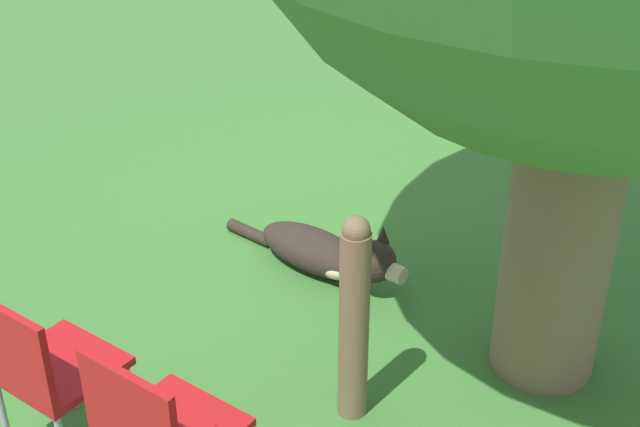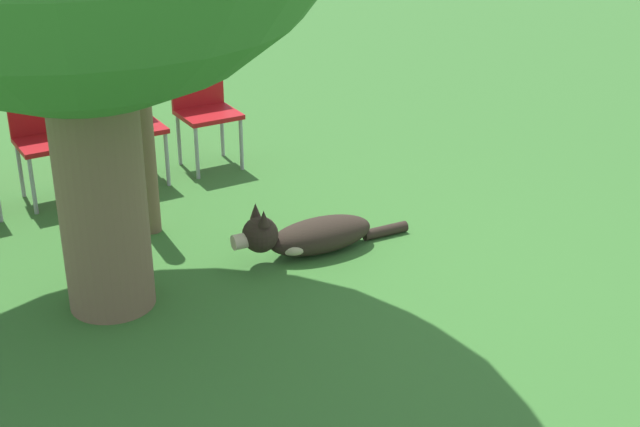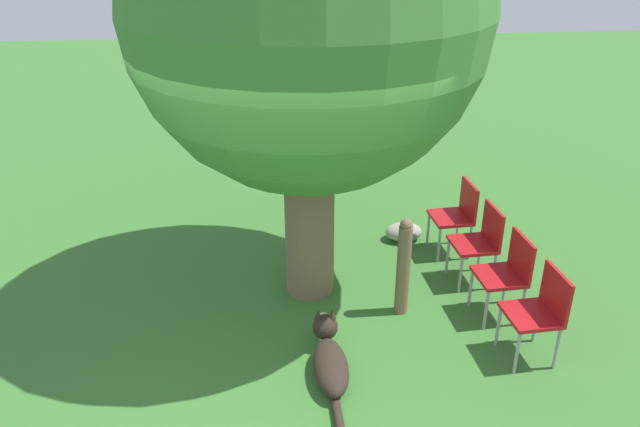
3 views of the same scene
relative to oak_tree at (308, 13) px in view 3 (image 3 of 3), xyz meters
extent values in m
plane|color=#38702D|center=(-0.29, -1.03, -2.77)|extent=(30.00, 30.00, 0.00)
cylinder|color=#7A6047|center=(0.00, 0.00, -1.81)|extent=(0.49, 0.49, 1.92)
sphere|color=#427F38|center=(0.00, 0.00, 0.03)|extent=(3.17, 3.17, 3.17)
ellipsoid|color=#2D231C|center=(0.07, -1.39, -2.66)|extent=(0.31, 0.73, 0.23)
ellipsoid|color=#C6B293|center=(0.07, -1.19, -2.67)|extent=(0.26, 0.26, 0.14)
sphere|color=#2D231C|center=(0.06, -0.96, -2.56)|extent=(0.23, 0.23, 0.23)
cylinder|color=#C6B293|center=(0.06, -0.83, -2.58)|extent=(0.10, 0.10, 0.10)
cone|color=#2D231C|center=(0.00, -0.96, -2.42)|extent=(0.07, 0.07, 0.10)
cone|color=#2D231C|center=(0.13, -0.96, -2.42)|extent=(0.07, 0.07, 0.10)
cylinder|color=#2D231C|center=(0.08, -1.88, -2.73)|extent=(0.08, 0.33, 0.07)
cylinder|color=brown|center=(0.86, -0.49, -2.30)|extent=(0.13, 0.13, 0.94)
sphere|color=brown|center=(0.86, -0.49, -1.81)|extent=(0.12, 0.12, 0.12)
cube|color=#B21419|center=(1.80, -1.26, -2.33)|extent=(0.45, 0.47, 0.04)
cube|color=#B21419|center=(1.99, -1.25, -2.12)|extent=(0.06, 0.44, 0.39)
cylinder|color=#99999E|center=(1.64, -1.46, -2.56)|extent=(0.03, 0.03, 0.42)
cylinder|color=#99999E|center=(1.61, -1.08, -2.56)|extent=(0.03, 0.03, 0.42)
cylinder|color=#99999E|center=(1.99, -1.44, -2.56)|extent=(0.03, 0.03, 0.42)
cylinder|color=#99999E|center=(1.97, -1.06, -2.56)|extent=(0.03, 0.03, 0.42)
cube|color=#B21419|center=(1.74, -0.63, -2.33)|extent=(0.45, 0.47, 0.04)
cube|color=#B21419|center=(1.94, -0.62, -2.12)|extent=(0.06, 0.44, 0.39)
cylinder|color=#99999E|center=(1.58, -0.84, -2.56)|extent=(0.03, 0.03, 0.42)
cylinder|color=#99999E|center=(1.55, -0.46, -2.56)|extent=(0.03, 0.03, 0.42)
cylinder|color=#99999E|center=(1.94, -0.81, -2.56)|extent=(0.03, 0.03, 0.42)
cylinder|color=#99999E|center=(1.91, -0.43, -2.56)|extent=(0.03, 0.03, 0.42)
cube|color=#B21419|center=(1.69, -0.01, -2.33)|extent=(0.45, 0.47, 0.04)
cube|color=#B21419|center=(1.88, 0.01, -2.12)|extent=(0.06, 0.44, 0.39)
cylinder|color=#99999E|center=(1.52, -0.21, -2.56)|extent=(0.03, 0.03, 0.42)
cylinder|color=#99999E|center=(1.49, 0.17, -2.56)|extent=(0.03, 0.03, 0.42)
cylinder|color=#99999E|center=(1.88, -0.18, -2.56)|extent=(0.03, 0.03, 0.42)
cylinder|color=#99999E|center=(1.85, 0.19, -2.56)|extent=(0.03, 0.03, 0.42)
cube|color=#B21419|center=(1.63, 0.62, -2.33)|extent=(0.45, 0.47, 0.04)
cube|color=#B21419|center=(1.82, 0.63, -2.12)|extent=(0.06, 0.44, 0.39)
cylinder|color=#99999E|center=(1.47, 0.42, -2.56)|extent=(0.03, 0.03, 0.42)
cylinder|color=#99999E|center=(1.44, 0.79, -2.56)|extent=(0.03, 0.03, 0.42)
cylinder|color=#99999E|center=(1.82, 0.44, -2.56)|extent=(0.03, 0.03, 0.42)
cylinder|color=#99999E|center=(1.80, 0.82, -2.56)|extent=(0.03, 0.03, 0.42)
ellipsoid|color=gray|center=(1.19, 0.95, -2.67)|extent=(0.43, 0.31, 0.21)
camera|label=1|loc=(3.28, 1.36, 0.01)|focal=50.00mm
camera|label=2|loc=(-4.58, 0.93, -0.14)|focal=50.00mm
camera|label=3|loc=(-0.39, -5.47, 0.81)|focal=35.00mm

